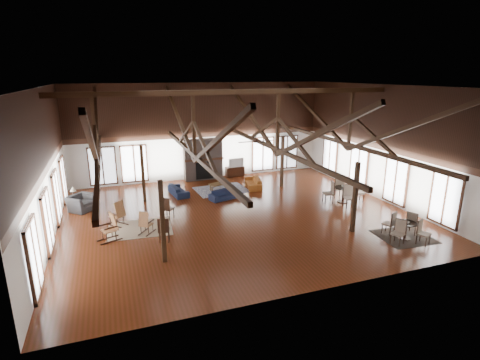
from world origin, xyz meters
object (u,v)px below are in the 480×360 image
object	(u,v)px
sofa_navy_left	(178,190)
sofa_orange	(253,182)
armchair	(82,203)
sofa_navy_front	(225,194)
cafe_table_near	(406,228)
coffee_table	(219,184)
tv_console	(235,171)
cafe_table_far	(343,192)

from	to	relation	value
sofa_navy_left	sofa_orange	size ratio (longest dim) A/B	0.92
armchair	sofa_navy_left	bearing A→B (deg)	-37.17
sofa_navy_front	sofa_navy_left	bearing A→B (deg)	128.53
cafe_table_near	armchair	bearing A→B (deg)	147.62
sofa_navy_left	coffee_table	distance (m)	2.37
sofa_navy_left	armchair	size ratio (longest dim) A/B	1.53
sofa_navy_front	coffee_table	xyz separation A→B (m)	(0.13, 1.53, 0.13)
tv_console	sofa_orange	bearing A→B (deg)	-85.83
sofa_navy_front	sofa_orange	world-z (taller)	sofa_orange
sofa_navy_front	cafe_table_near	world-z (taller)	cafe_table_near
coffee_table	cafe_table_far	bearing A→B (deg)	-54.38
coffee_table	sofa_navy_left	bearing A→B (deg)	161.50
tv_console	sofa_navy_front	bearing A→B (deg)	-115.24
sofa_orange	armchair	xyz separation A→B (m)	(-9.42, -0.82, 0.10)
sofa_navy_front	cafe_table_far	distance (m)	6.26
sofa_navy_front	armchair	size ratio (longest dim) A/B	1.44
sofa_navy_front	tv_console	distance (m)	4.75
sofa_orange	sofa_navy_front	bearing A→B (deg)	-43.56
coffee_table	cafe_table_far	xyz separation A→B (m)	(5.57, -4.10, 0.18)
sofa_navy_left	cafe_table_far	size ratio (longest dim) A/B	0.82
sofa_navy_front	coffee_table	world-z (taller)	sofa_navy_front
armchair	tv_console	bearing A→B (deg)	-25.68
sofa_navy_front	cafe_table_far	world-z (taller)	cafe_table_far
sofa_orange	sofa_navy_left	bearing A→B (deg)	-78.24
sofa_navy_left	sofa_orange	distance (m)	4.47
sofa_navy_front	cafe_table_near	bearing A→B (deg)	-70.05
tv_console	armchair	bearing A→B (deg)	-158.65
sofa_navy_left	armchair	distance (m)	5.03
coffee_table	sofa_orange	bearing A→B (deg)	-18.72
coffee_table	cafe_table_far	size ratio (longest dim) A/B	0.58
coffee_table	tv_console	xyz separation A→B (m)	(1.89, 2.76, -0.08)
sofa_navy_left	sofa_orange	xyz separation A→B (m)	(4.47, -0.05, 0.02)
sofa_orange	cafe_table_near	xyz separation A→B (m)	(3.21, -8.82, 0.21)
sofa_navy_front	coffee_table	size ratio (longest dim) A/B	1.35
sofa_orange	tv_console	xyz separation A→B (m)	(-0.20, 2.79, 0.01)
sofa_navy_front	sofa_navy_left	world-z (taller)	sofa_navy_left
sofa_navy_front	cafe_table_far	bearing A→B (deg)	-40.90
sofa_orange	coffee_table	size ratio (longest dim) A/B	1.56
cafe_table_far	sofa_navy_front	bearing A→B (deg)	155.76
cafe_table_far	tv_console	xyz separation A→B (m)	(-3.68, 6.86, -0.26)
sofa_navy_left	coffee_table	world-z (taller)	sofa_navy_left
sofa_orange	coffee_table	bearing A→B (deg)	-78.36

